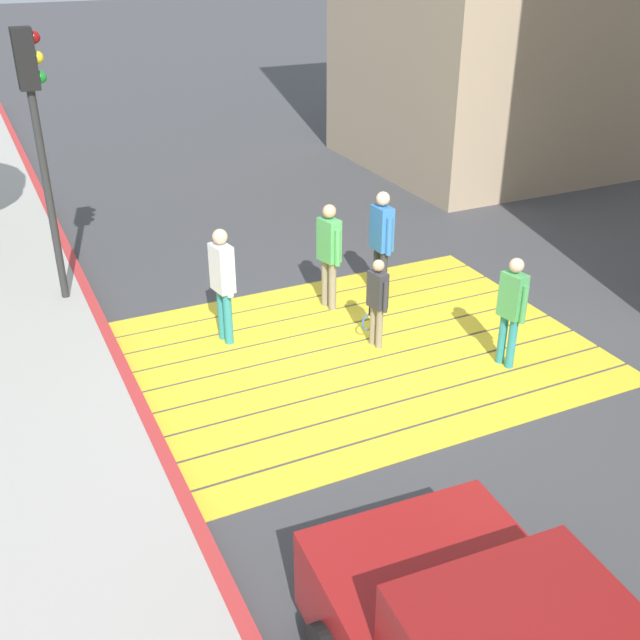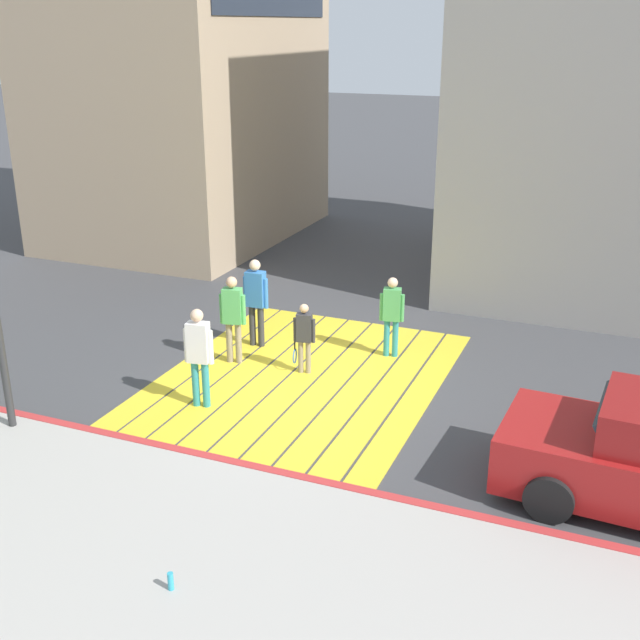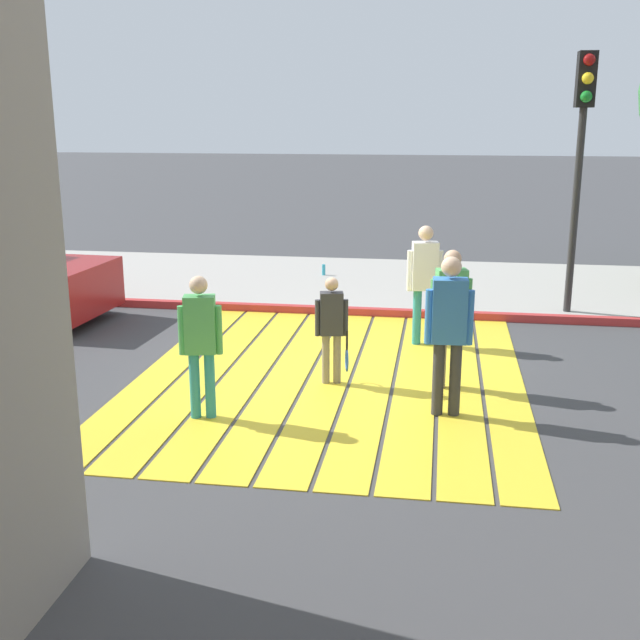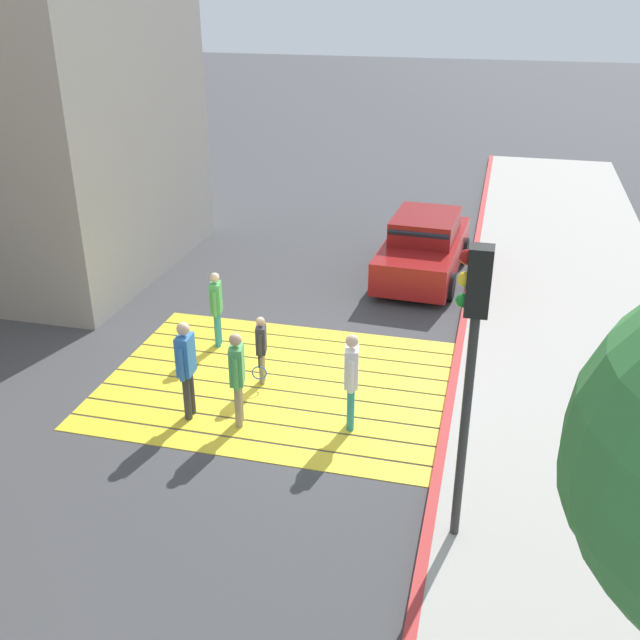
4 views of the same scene
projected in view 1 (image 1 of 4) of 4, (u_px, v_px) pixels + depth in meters
The scene contains 9 objects.
ground_plane at pixel (361, 351), 11.03m from camera, with size 120.00×120.00×0.00m, color #424244.
crosswalk_stripes at pixel (361, 351), 11.03m from camera, with size 6.40×4.90×0.01m.
curb_painted at pixel (138, 401), 9.77m from camera, with size 0.16×40.00×0.13m, color #BC3333.
traffic_light_corner at pixel (36, 115), 11.05m from camera, with size 0.39×0.28×4.24m.
pedestrian_adult_lead at pixel (512, 305), 10.26m from camera, with size 0.27×0.47×1.62m.
pedestrian_adult_trailing at pixel (381, 237), 12.15m from camera, with size 0.25×0.53×1.81m.
pedestrian_adult_side at pixel (329, 249), 11.84m from camera, with size 0.30×0.50×1.73m.
pedestrian_teen_behind at pixel (223, 278), 10.83m from camera, with size 0.28×0.51×1.76m.
pedestrian_child_with_racket at pixel (377, 298), 10.82m from camera, with size 0.28×0.44×1.37m.
Camera 1 is at (-4.64, -8.40, 5.50)m, focal length 42.76 mm.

